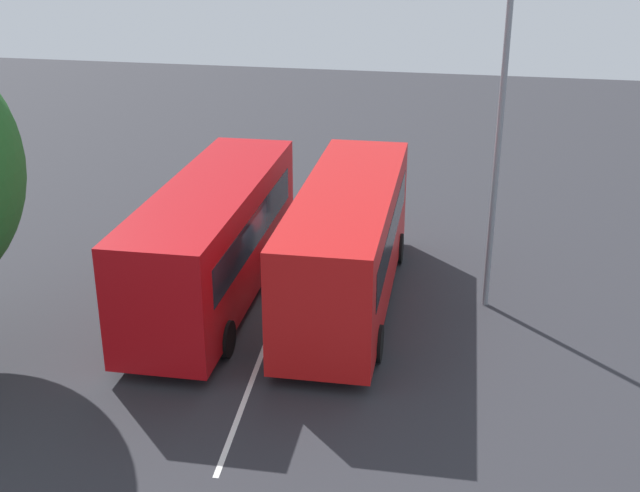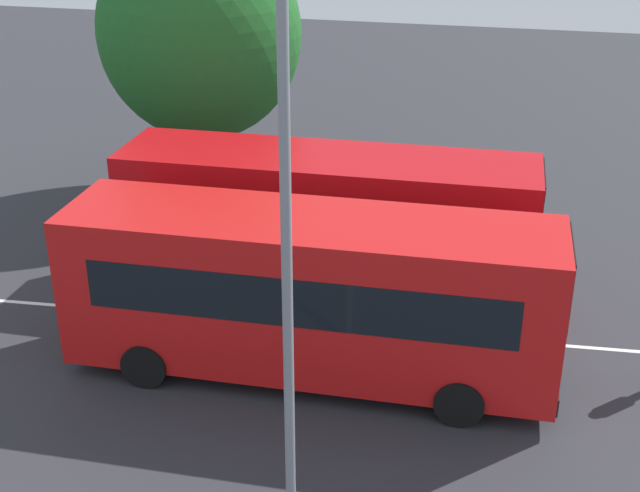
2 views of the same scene
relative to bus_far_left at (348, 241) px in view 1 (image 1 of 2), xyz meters
The scene contains 6 objects.
ground_plane 2.59m from the bus_far_left, 110.53° to the left, with size 71.06×71.06×0.00m, color #2B2B30.
bus_far_left is the anchor object (origin of this frame).
bus_center_left 3.60m from the bus_far_left, 97.85° to the left, with size 9.50×2.72×3.31m.
pedestrian 6.79m from the bus_far_left, ahead, with size 0.43×0.43×1.77m.
street_lamp 4.59m from the bus_far_left, 81.31° to the right, with size 0.75×2.64×8.28m.
lane_stripe_outer_left 2.59m from the bus_far_left, 110.53° to the left, with size 14.71×0.12×0.01m, color silver.
Camera 1 is at (-19.46, -5.05, 9.97)m, focal length 46.25 mm.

